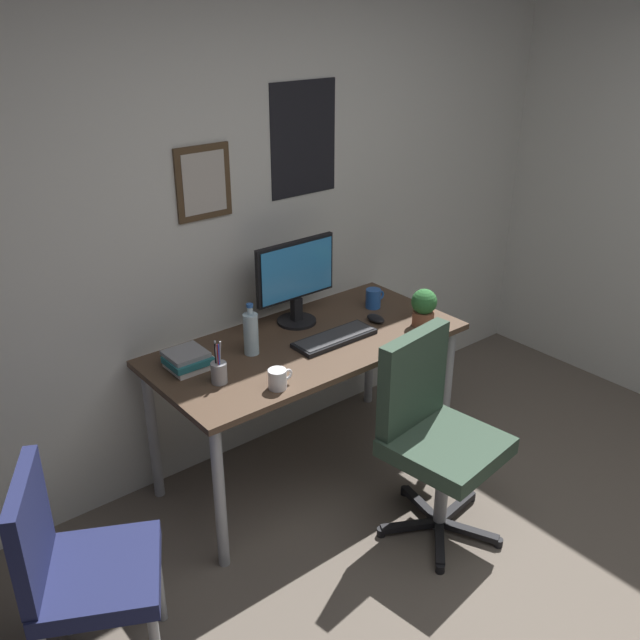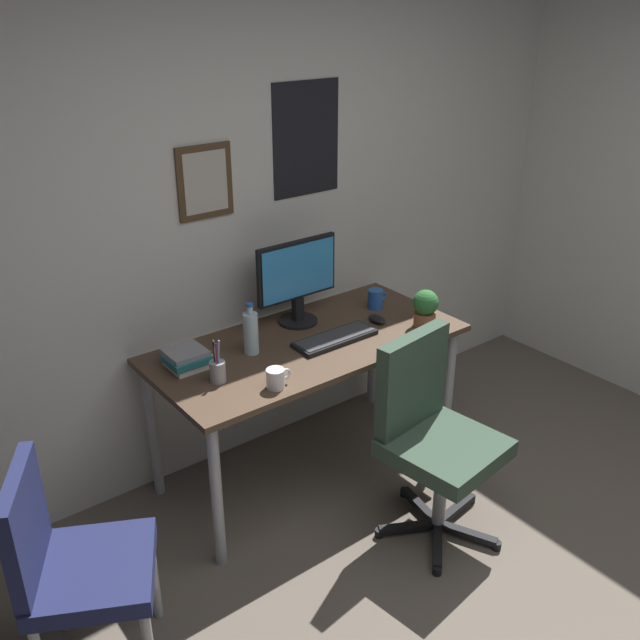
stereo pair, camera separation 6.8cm
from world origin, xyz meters
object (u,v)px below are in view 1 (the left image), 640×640
object	(u,v)px
office_chair	(432,427)
potted_plant	(424,306)
coffee_mug_near	(278,379)
side_chair	(76,565)
coffee_mug_far	(373,298)
pen_cup	(219,371)
book_stack_left	(189,360)
keyboard	(335,338)
monitor	(296,279)
water_bottle	(251,333)
computer_mouse	(376,319)

from	to	relation	value
office_chair	potted_plant	world-z (taller)	same
coffee_mug_near	potted_plant	bearing A→B (deg)	2.72
side_chair	office_chair	bearing A→B (deg)	-8.03
coffee_mug_far	pen_cup	world-z (taller)	pen_cup
pen_cup	book_stack_left	distance (m)	0.20
office_chair	coffee_mug_near	xyz separation A→B (m)	(-0.55, 0.40, 0.27)
keyboard	book_stack_left	size ratio (longest dim) A/B	1.99
coffee_mug_far	side_chair	bearing A→B (deg)	-163.90
side_chair	book_stack_left	bearing A→B (deg)	36.08
side_chair	book_stack_left	world-z (taller)	side_chair
monitor	water_bottle	world-z (taller)	monitor
coffee_mug_near	potted_plant	world-z (taller)	potted_plant
keyboard	water_bottle	bearing A→B (deg)	160.11
side_chair	monitor	distance (m)	1.67
monitor	book_stack_left	size ratio (longest dim) A/B	2.13
office_chair	book_stack_left	xyz separation A→B (m)	(-0.76, 0.79, 0.26)
side_chair	water_bottle	world-z (taller)	water_bottle
monitor	water_bottle	xyz separation A→B (m)	(-0.37, -0.14, -0.13)
monitor	potted_plant	xyz separation A→B (m)	(0.48, -0.43, -0.13)
keyboard	coffee_mug_far	distance (m)	0.45
office_chair	water_bottle	size ratio (longest dim) A/B	3.76
computer_mouse	book_stack_left	bearing A→B (deg)	170.04
office_chair	water_bottle	xyz separation A→B (m)	(-0.46, 0.73, 0.33)
side_chair	potted_plant	xyz separation A→B (m)	(1.93, 0.22, 0.36)
side_chair	water_bottle	size ratio (longest dim) A/B	3.47
pen_cup	water_bottle	bearing A→B (deg)	27.87
keyboard	water_bottle	size ratio (longest dim) A/B	1.70
monitor	computer_mouse	world-z (taller)	monitor
monitor	coffee_mug_near	bearing A→B (deg)	-134.02
office_chair	water_bottle	distance (m)	0.93
water_bottle	potted_plant	distance (m)	0.89
office_chair	keyboard	size ratio (longest dim) A/B	2.21
office_chair	keyboard	world-z (taller)	office_chair
potted_plant	pen_cup	world-z (taller)	pen_cup
keyboard	potted_plant	size ratio (longest dim) A/B	2.21
potted_plant	water_bottle	bearing A→B (deg)	161.11
office_chair	book_stack_left	world-z (taller)	office_chair
potted_plant	pen_cup	distance (m)	1.12
book_stack_left	side_chair	bearing A→B (deg)	-143.92
keyboard	book_stack_left	distance (m)	0.71
coffee_mug_near	coffee_mug_far	size ratio (longest dim) A/B	1.00
office_chair	computer_mouse	size ratio (longest dim) A/B	8.64
office_chair	monitor	world-z (taller)	monitor
keyboard	coffee_mug_far	world-z (taller)	coffee_mug_far
computer_mouse	water_bottle	xyz separation A→B (m)	(-0.69, 0.11, 0.09)
water_bottle	book_stack_left	bearing A→B (deg)	168.19
side_chair	pen_cup	bearing A→B (deg)	24.48
keyboard	computer_mouse	world-z (taller)	computer_mouse
potted_plant	book_stack_left	distance (m)	1.20
monitor	coffee_mug_near	distance (m)	0.69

